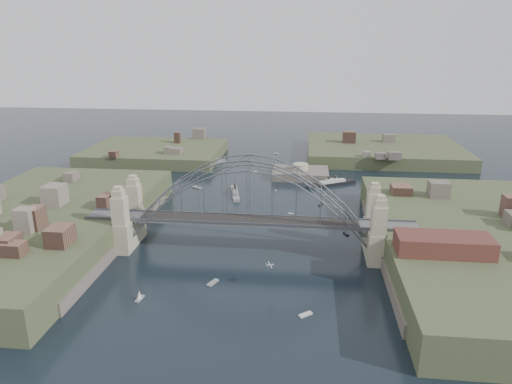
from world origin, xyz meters
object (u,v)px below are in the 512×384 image
(bridge, at_px, (248,205))
(wharf_shed, at_px, (444,244))
(fort_island, at_px, (300,178))
(naval_cruiser_near, at_px, (235,193))
(naval_cruiser_far, at_px, (211,162))
(ocean_liner, at_px, (332,183))

(bridge, bearing_deg, wharf_shed, -17.65)
(fort_island, bearing_deg, naval_cruiser_near, -131.41)
(fort_island, xyz_separation_m, wharf_shed, (32.00, -84.00, 10.34))
(naval_cruiser_far, bearing_deg, naval_cruiser_near, -67.97)
(bridge, xyz_separation_m, fort_island, (12.00, 70.00, -12.66))
(bridge, relative_size, naval_cruiser_near, 5.11)
(wharf_shed, relative_size, ocean_liner, 1.07)
(naval_cruiser_far, bearing_deg, fort_island, -23.73)
(ocean_liner, bearing_deg, bridge, -111.79)
(naval_cruiser_near, xyz_separation_m, ocean_liner, (34.24, 15.18, -0.00))
(fort_island, relative_size, naval_cruiser_far, 1.80)
(naval_cruiser_near, distance_m, naval_cruiser_far, 46.02)
(fort_island, height_order, naval_cruiser_far, fort_island)
(bridge, distance_m, fort_island, 72.14)
(wharf_shed, xyz_separation_m, naval_cruiser_near, (-54.29, 58.73, -9.24))
(wharf_shed, height_order, ocean_liner, wharf_shed)
(fort_island, distance_m, naval_cruiser_near, 33.71)
(fort_island, bearing_deg, ocean_liner, -40.18)
(naval_cruiser_near, relative_size, ocean_liner, 0.88)
(fort_island, bearing_deg, wharf_shed, -69.15)
(fort_island, xyz_separation_m, ocean_liner, (11.95, -10.09, 1.10))
(naval_cruiser_near, bearing_deg, bridge, -77.04)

